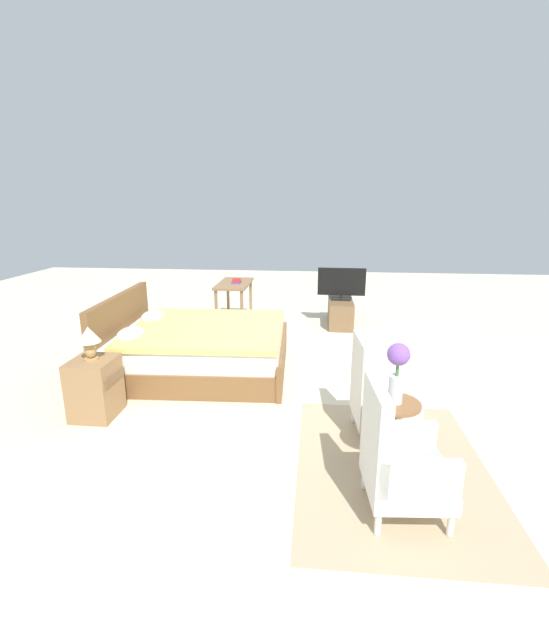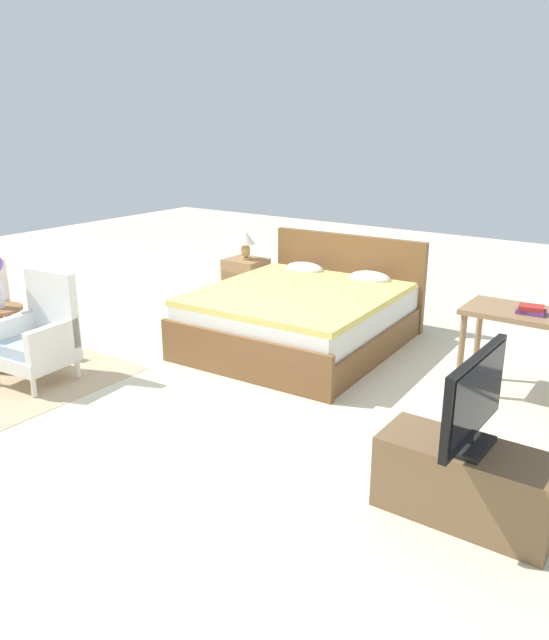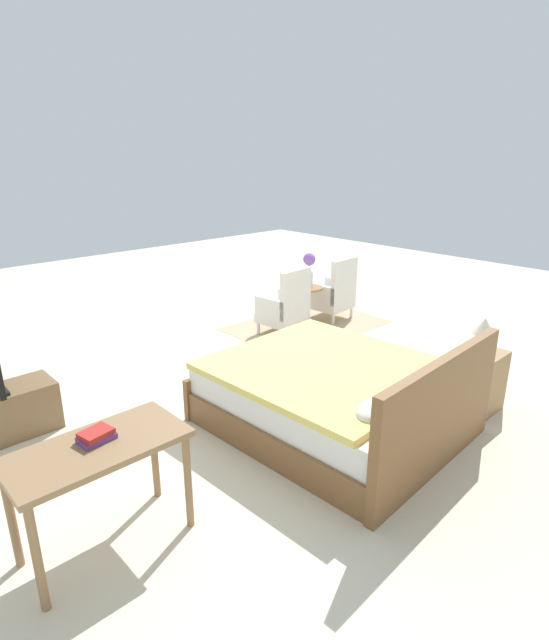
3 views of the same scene
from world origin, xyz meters
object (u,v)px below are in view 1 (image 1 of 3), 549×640
nightstand (95,388)px  flower_vase (398,367)px  side_table (393,427)px  vanity_desk (234,289)px  table_lamp (89,338)px  armchair_by_window_left (399,462)px  bed (198,348)px  armchair_by_window_right (379,397)px  book_stack (236,281)px  tv_flatscreen (341,283)px  tv_stand (340,312)px

nightstand → flower_vase: bearing=-102.3°
side_table → vanity_desk: (3.98, 2.01, 0.26)m
nightstand → table_lamp: size_ratio=1.79×
armchair_by_window_left → bed: bearing=40.8°
armchair_by_window_right → book_stack: 3.98m
flower_vase → vanity_desk: 4.46m
tv_flatscreen → vanity_desk: 1.82m
tv_stand → book_stack: (-0.14, 1.77, 0.54)m
side_table → table_lamp: size_ratio=1.73×
table_lamp → vanity_desk: (3.38, -0.75, -0.19)m
flower_vase → book_stack: bearing=26.3°
tv_flatscreen → book_stack: size_ratio=3.78×
tv_flatscreen → book_stack: 1.77m
tv_flatscreen → book_stack: (-0.15, 1.77, 0.04)m
flower_vase → book_stack: flower_vase is taller
side_table → tv_flatscreen: 4.13m
flower_vase → tv_stand: size_ratio=0.50×
bed → book_stack: size_ratio=10.17×
flower_vase → tv_stand: 4.16m
armchair_by_window_right → book_stack: armchair_by_window_right is taller
armchair_by_window_left → table_lamp: armchair_by_window_left is taller
side_table → book_stack: (3.96, 1.96, 0.40)m
bed → tv_stand: bed is taller
flower_vase → table_lamp: size_ratio=1.45×
nightstand → vanity_desk: size_ratio=0.57×
bed → side_table: (-1.84, -2.07, 0.06)m
nightstand → vanity_desk: 3.48m
table_lamp → tv_stand: bearing=-36.2°
armchair_by_window_left → book_stack: 4.87m
tv_stand → tv_flatscreen: (0.00, -0.00, 0.50)m
armchair_by_window_right → vanity_desk: armchair_by_window_right is taller
armchair_by_window_right → side_table: (-0.49, -0.04, -0.02)m
book_stack → flower_vase: bearing=-153.7°
armchair_by_window_right → book_stack: (3.47, 1.92, 0.37)m
armchair_by_window_right → nightstand: 2.72m
nightstand → tv_flatscreen: tv_flatscreen is taller
armchair_by_window_left → armchair_by_window_right: size_ratio=1.00×
side_table → tv_stand: (4.10, 0.19, -0.14)m
nightstand → tv_stand: size_ratio=0.61×
vanity_desk → armchair_by_window_left: bearing=-156.3°
bed → table_lamp: size_ratio=6.49×
bed → armchair_by_window_left: size_ratio=2.33×
bed → flower_vase: 2.83m
armchair_by_window_left → book_stack: bearing=23.3°
armchair_by_window_left → tv_flatscreen: bearing=1.9°
armchair_by_window_right → flower_vase: flower_vase is taller
armchair_by_window_left → flower_vase: bearing=-4.7°
side_table → tv_flatscreen: size_ratio=0.72×
armchair_by_window_right → nightstand: armchair_by_window_right is taller
bed → table_lamp: (-1.24, 0.69, 0.51)m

